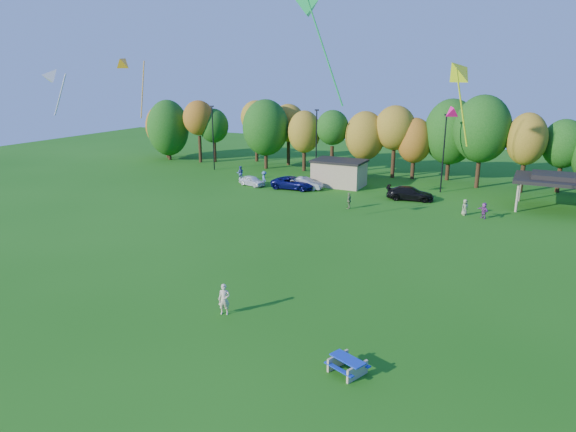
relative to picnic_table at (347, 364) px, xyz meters
The scene contains 21 objects.
ground 5.23m from the picnic_table, behind, with size 160.00×160.00×0.00m, color #19600F.
tree_line 46.54m from the picnic_table, 97.75° to the left, with size 93.57×10.55×11.15m.
lamp_posts 40.65m from the picnic_table, 94.55° to the left, with size 64.50×0.25×9.09m.
utility_building 41.21m from the picnic_table, 111.67° to the left, with size 6.30×4.30×3.25m.
pavilion 38.40m from the picnic_table, 76.73° to the left, with size 8.20×6.20×3.77m.
picnic_table is the anchor object (origin of this frame).
kite_flyer 8.94m from the picnic_table, 163.72° to the left, with size 0.68×0.45×1.87m, color beige.
car_a 41.70m from the picnic_table, 126.64° to the left, with size 1.48×3.67×1.25m, color white.
car_b 39.17m from the picnic_table, 117.63° to the left, with size 1.48×4.26×1.40m, color #A3A3A8.
car_c 39.27m from the picnic_table, 119.70° to the left, with size 2.47×5.35×1.49m, color #0E0F54.
car_d 35.41m from the picnic_table, 99.00° to the left, with size 2.08×5.11×1.48m, color black.
far_person_0 45.32m from the picnic_table, 128.08° to the left, with size 0.90×0.71×1.86m, color #46559A.
far_person_2 30.93m from the picnic_table, 85.14° to the left, with size 1.46×0.46×1.57m, color #87398A.
far_person_3 30.27m from the picnic_table, 109.91° to the left, with size 0.99×0.41×1.68m, color #778C55.
far_person_4 31.25m from the picnic_table, 88.51° to the left, with size 0.78×0.51×1.60m, color #98A06D.
far_person_5 41.62m from the picnic_table, 124.53° to the left, with size 1.16×0.66×1.79m, color teal.
kite_2 26.92m from the picnic_table, 168.98° to the left, with size 1.55×2.15×3.45m.
kite_3 15.00m from the picnic_table, 77.02° to the left, with size 1.13×1.26×1.06m.
kite_8 22.75m from the picnic_table, 124.01° to the left, with size 4.49×2.30×7.58m.
kite_9 31.15m from the picnic_table, 152.38° to the left, with size 1.75×3.18×5.40m.
kite_11 19.27m from the picnic_table, 83.09° to the left, with size 2.40×3.46×5.69m.
Camera 1 is at (12.26, -20.68, 13.82)m, focal length 32.00 mm.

